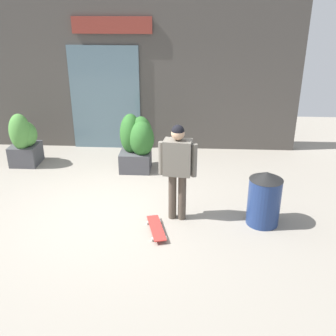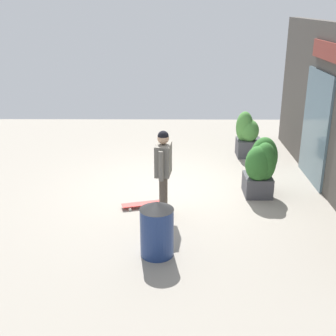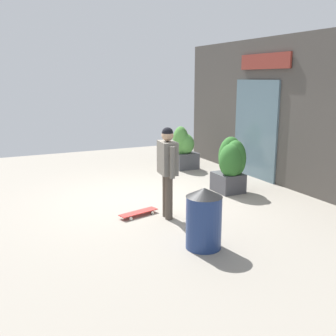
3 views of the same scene
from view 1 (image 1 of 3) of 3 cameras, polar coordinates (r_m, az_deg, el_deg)
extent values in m
plane|color=gray|center=(6.93, -8.17, -6.13)|extent=(12.00, 12.00, 0.00)
cube|color=#4C4742|center=(9.37, -5.01, 12.93)|extent=(7.59, 0.25, 3.36)
cube|color=slate|center=(9.45, -8.99, 9.82)|extent=(1.61, 0.06, 2.40)
cube|color=maroon|center=(9.13, -8.10, 19.69)|extent=(1.75, 0.05, 0.35)
cylinder|color=#4C4238|center=(6.46, 2.04, -4.17)|extent=(0.13, 0.13, 0.81)
cylinder|color=#4C4238|center=(6.48, 0.64, -4.05)|extent=(0.13, 0.13, 0.81)
cube|color=#6B665B|center=(6.18, 1.39, 1.54)|extent=(0.46, 0.31, 0.57)
cylinder|color=#6B665B|center=(6.16, 3.79, 1.09)|extent=(0.09, 0.09, 0.54)
cylinder|color=#6B665B|center=(6.24, -0.98, 1.44)|extent=(0.09, 0.09, 0.54)
sphere|color=tan|center=(6.04, 1.43, 5.00)|extent=(0.21, 0.21, 0.21)
sphere|color=black|center=(6.03, 1.43, 5.32)|extent=(0.20, 0.20, 0.20)
cube|color=red|center=(6.28, -1.70, -8.58)|extent=(0.37, 0.77, 0.02)
cylinder|color=silver|center=(6.12, -0.33, -9.98)|extent=(0.04, 0.06, 0.05)
cylinder|color=silver|center=(6.09, -2.27, -10.19)|extent=(0.04, 0.06, 0.05)
cylinder|color=silver|center=(6.52, -1.17, -7.68)|extent=(0.04, 0.06, 0.05)
cylinder|color=silver|center=(6.49, -2.97, -7.86)|extent=(0.04, 0.06, 0.05)
cube|color=#47474C|center=(8.36, -4.69, 1.01)|extent=(0.63, 0.54, 0.41)
ellipsoid|color=#2D6628|center=(8.11, -3.82, 4.24)|extent=(0.51, 0.52, 0.73)
ellipsoid|color=#2D6628|center=(8.23, -3.89, 4.72)|extent=(0.47, 0.46, 0.80)
ellipsoid|color=#2D6628|center=(8.27, -5.39, 4.93)|extent=(0.45, 0.56, 0.85)
cube|color=#47474C|center=(9.20, -19.75, 1.90)|extent=(0.57, 0.62, 0.44)
ellipsoid|color=#4C8C3D|center=(9.00, -19.92, 4.57)|extent=(0.52, 0.50, 0.57)
ellipsoid|color=#4C8C3D|center=(8.89, -20.51, 4.87)|extent=(0.45, 0.43, 0.79)
cylinder|color=navy|center=(6.52, 13.63, -4.73)|extent=(0.52, 0.52, 0.78)
cone|color=black|center=(6.32, 14.02, -1.10)|extent=(0.53, 0.53, 0.13)
camera|label=2|loc=(9.28, 57.05, 15.27)|focal=46.92mm
camera|label=3|loc=(6.63, 66.14, 0.87)|focal=42.52mm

